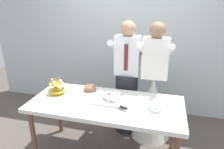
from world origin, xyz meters
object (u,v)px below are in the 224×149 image
at_px(round_cake, 90,89).
at_px(person_bride, 152,100).
at_px(person_groom, 127,85).
at_px(cupcake_stand, 57,87).
at_px(dessert_table, 106,108).
at_px(plate_stack, 158,106).
at_px(main_cake_tray, 112,98).

distance_m(round_cake, person_bride, 0.90).
height_order(round_cake, person_groom, person_groom).
bearing_deg(cupcake_stand, dessert_table, -6.08).
distance_m(plate_stack, round_cake, 0.92).
height_order(cupcake_stand, round_cake, cupcake_stand).
bearing_deg(cupcake_stand, person_bride, 23.39).
height_order(dessert_table, person_bride, person_bride).
relative_size(dessert_table, cupcake_stand, 7.83).
xyz_separation_m(cupcake_stand, main_cake_tray, (0.74, -0.03, -0.05)).
xyz_separation_m(dessert_table, cupcake_stand, (-0.68, 0.07, 0.16)).
relative_size(main_cake_tray, plate_stack, 2.35).
bearing_deg(person_bride, person_groom, 173.88).
distance_m(main_cake_tray, person_groom, 0.59).
bearing_deg(main_cake_tray, plate_stack, -6.29).
height_order(cupcake_stand, person_groom, person_groom).
xyz_separation_m(dessert_table, round_cake, (-0.29, 0.24, 0.10)).
distance_m(cupcake_stand, plate_stack, 1.28).
xyz_separation_m(round_cake, person_groom, (0.42, 0.38, -0.06)).
height_order(cupcake_stand, person_bride, person_bride).
bearing_deg(person_groom, plate_stack, -53.77).
bearing_deg(plate_stack, person_groom, 126.23).
bearing_deg(main_cake_tray, dessert_table, -145.32).
height_order(plate_stack, person_groom, person_groom).
relative_size(dessert_table, person_bride, 1.08).
relative_size(plate_stack, person_groom, 0.11).
distance_m(round_cake, person_groom, 0.57).
distance_m(cupcake_stand, person_bride, 1.32).
bearing_deg(person_groom, person_bride, -6.12).
relative_size(cupcake_stand, plate_stack, 1.27).
bearing_deg(person_groom, dessert_table, -101.82).
distance_m(main_cake_tray, person_bride, 0.73).
bearing_deg(plate_stack, main_cake_tray, 173.71).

